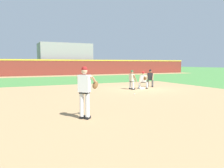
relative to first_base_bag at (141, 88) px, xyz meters
name	(u,v)px	position (x,y,z in m)	size (l,w,h in m)	color
ground_plane	(141,89)	(0.00, 0.00, -0.04)	(160.00, 160.00, 0.00)	#47843D
infield_dirt_patch	(123,98)	(-3.40, -3.45, -0.04)	(18.00, 18.00, 0.01)	tan
warning_track_strip	(73,76)	(0.00, 20.00, -0.04)	(48.00, 3.20, 0.01)	tan
first_base_bag	(141,88)	(0.00, 0.00, 0.00)	(0.38, 0.38, 0.09)	white
baseball	(134,94)	(-2.14, -2.55, -0.01)	(0.07, 0.07, 0.07)	white
pitcher	(85,89)	(-6.75, -6.89, 1.01)	(0.85, 0.55, 1.86)	black
first_baseman	(143,79)	(0.20, 0.03, 0.69)	(0.73, 1.08, 1.34)	black
baserunner	(132,79)	(-0.85, -0.02, 0.75)	(0.44, 0.60, 1.46)	black
umpire	(150,77)	(1.43, 0.87, 0.75)	(0.67, 0.67, 1.46)	black
outfield_wall	(70,67)	(0.00, 22.00, 1.35)	(48.00, 0.54, 2.60)	maroon
stadium_seating_block	(65,59)	(0.00, 25.32, 2.70)	(9.04, 5.05, 5.45)	gray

